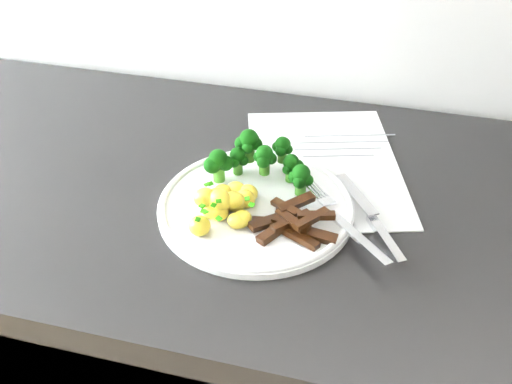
{
  "coord_description": "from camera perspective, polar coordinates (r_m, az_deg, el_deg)",
  "views": [
    {
      "loc": [
        -0.02,
        1.06,
        1.36
      ],
      "look_at": [
        -0.17,
        1.65,
        0.89
      ],
      "focal_mm": 41.72,
      "sensor_mm": 36.0,
      "label": 1
    }
  ],
  "objects": [
    {
      "name": "recipe_paper",
      "position": [
        0.88,
        6.56,
        2.63
      ],
      "size": [
        0.29,
        0.35,
        0.0
      ],
      "color": "silver",
      "rests_on": "counter"
    },
    {
      "name": "plate",
      "position": [
        0.79,
        0.0,
        -1.31
      ],
      "size": [
        0.26,
        0.26,
        0.01
      ],
      "color": "white",
      "rests_on": "counter"
    },
    {
      "name": "broccoli",
      "position": [
        0.81,
        0.45,
        3.27
      ],
      "size": [
        0.15,
        0.09,
        0.06
      ],
      "color": "#2D6718",
      "rests_on": "plate"
    },
    {
      "name": "potatoes",
      "position": [
        0.76,
        -3.01,
        -1.08
      ],
      "size": [
        0.08,
        0.11,
        0.04
      ],
      "color": "yellow",
      "rests_on": "plate"
    },
    {
      "name": "beef_strips",
      "position": [
        0.74,
        3.48,
        -2.97
      ],
      "size": [
        0.11,
        0.1,
        0.02
      ],
      "color": "black",
      "rests_on": "plate"
    },
    {
      "name": "fork",
      "position": [
        0.75,
        8.67,
        -3.05
      ],
      "size": [
        0.13,
        0.15,
        0.02
      ],
      "color": "silver",
      "rests_on": "plate"
    },
    {
      "name": "knife",
      "position": [
        0.77,
        11.52,
        -3.2
      ],
      "size": [
        0.11,
        0.16,
        0.02
      ],
      "color": "silver",
      "rests_on": "plate"
    }
  ]
}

